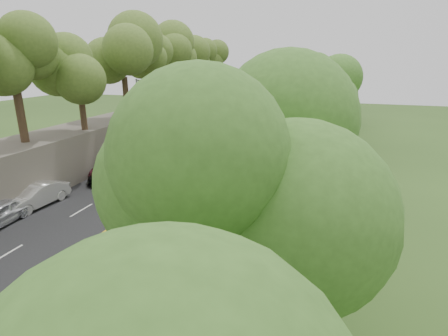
# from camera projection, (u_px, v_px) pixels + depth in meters

# --- Properties ---
(ground) EXTENTS (140.00, 140.00, 0.00)m
(ground) POSITION_uv_depth(u_px,v_px,m) (178.00, 225.00, 21.80)
(ground) COLOR #33511E
(ground) RESTS_ON ground
(road) EXTENTS (11.20, 66.00, 0.04)m
(road) POSITION_uv_depth(u_px,v_px,m) (191.00, 157.00, 37.00)
(road) COLOR black
(road) RESTS_ON ground
(sidewalk) EXTENTS (4.20, 66.00, 0.05)m
(sidewalk) POSITION_uv_depth(u_px,v_px,m) (265.00, 163.00, 34.71)
(sidewalk) COLOR gray
(sidewalk) RESTS_ON ground
(jersey_barrier) EXTENTS (0.42, 66.00, 0.60)m
(jersey_barrier) POSITION_uv_depth(u_px,v_px,m) (242.00, 158.00, 35.29)
(jersey_barrier) COLOR #69CC1B
(jersey_barrier) RESTS_ON ground
(rock_embankment) EXTENTS (5.00, 66.00, 4.00)m
(rock_embankment) POSITION_uv_depth(u_px,v_px,m) (123.00, 134.00, 38.74)
(rock_embankment) COLOR #595147
(rock_embankment) RESTS_ON ground
(chainlink_fence) EXTENTS (0.04, 66.00, 2.00)m
(chainlink_fence) POSITION_uv_depth(u_px,v_px,m) (287.00, 155.00, 33.81)
(chainlink_fence) COLOR slate
(chainlink_fence) RESTS_ON ground
(trees_embankment) EXTENTS (6.40, 66.00, 13.00)m
(trees_embankment) POSITION_uv_depth(u_px,v_px,m) (120.00, 53.00, 36.05)
(trees_embankment) COLOR #5B7A2C
(trees_embankment) RESTS_ON rock_embankment
(trees_fenceside) EXTENTS (7.00, 66.00, 14.00)m
(trees_fenceside) POSITION_uv_depth(u_px,v_px,m) (316.00, 93.00, 31.34)
(trees_fenceside) COLOR #4E852F
(trees_fenceside) RESTS_ON ground
(streetlight) EXTENTS (2.52, 0.22, 8.00)m
(streetlight) POSITION_uv_depth(u_px,v_px,m) (141.00, 112.00, 36.16)
(streetlight) COLOR gray
(streetlight) RESTS_ON ground
(signpost) EXTENTS (0.62, 0.09, 3.10)m
(signpost) POSITION_uv_depth(u_px,v_px,m) (170.00, 219.00, 18.17)
(signpost) COLOR gray
(signpost) RESTS_ON sidewalk
(construction_barrel) EXTENTS (0.59, 0.59, 0.97)m
(construction_barrel) POSITION_uv_depth(u_px,v_px,m) (285.00, 137.00, 44.08)
(construction_barrel) COLOR #FF5E17
(construction_barrel) RESTS_ON sidewalk
(concrete_block) EXTENTS (1.30, 1.05, 0.80)m
(concrete_block) POSITION_uv_depth(u_px,v_px,m) (245.00, 228.00, 20.50)
(concrete_block) COLOR gray
(concrete_block) RESTS_ON sidewalk
(car_1) EXTENTS (2.03, 4.91, 1.58)m
(car_1) POSITION_uv_depth(u_px,v_px,m) (36.00, 196.00, 24.26)
(car_1) COLOR silver
(car_1) RESTS_ON road
(car_2) EXTENTS (2.83, 6.04, 1.67)m
(car_2) POSITION_uv_depth(u_px,v_px,m) (118.00, 167.00, 30.68)
(car_2) COLOR #541C27
(car_2) RESTS_ON road
(car_3) EXTENTS (1.97, 4.71, 1.36)m
(car_3) POSITION_uv_depth(u_px,v_px,m) (111.00, 172.00, 29.65)
(car_3) COLOR black
(car_3) RESTS_ON road
(car_4) EXTENTS (2.19, 4.56, 1.50)m
(car_4) POSITION_uv_depth(u_px,v_px,m) (157.00, 143.00, 39.82)
(car_4) COLOR #9A8B66
(car_4) RESTS_ON road
(car_5) EXTENTS (1.82, 4.18, 1.34)m
(car_5) POSITION_uv_depth(u_px,v_px,m) (154.00, 144.00, 39.69)
(car_5) COLOR silver
(car_5) RESTS_ON road
(car_6) EXTENTS (3.06, 5.96, 1.61)m
(car_6) POSITION_uv_depth(u_px,v_px,m) (208.00, 123.00, 51.47)
(car_6) COLOR black
(car_6) RESTS_ON road
(car_7) EXTENTS (2.52, 5.20, 1.46)m
(car_7) POSITION_uv_depth(u_px,v_px,m) (213.00, 116.00, 58.29)
(car_7) COLOR #973717
(car_7) RESTS_ON road
(car_8) EXTENTS (2.36, 5.02, 1.66)m
(car_8) POSITION_uv_depth(u_px,v_px,m) (212.00, 118.00, 55.42)
(car_8) COLOR silver
(car_8) RESTS_ON road
(painter_0) EXTENTS (0.85, 1.04, 1.84)m
(painter_0) POSITION_uv_depth(u_px,v_px,m) (205.00, 207.00, 22.00)
(painter_0) COLOR #C7A506
(painter_0) RESTS_ON sidewalk
(painter_1) EXTENTS (0.61, 0.75, 1.78)m
(painter_1) POSITION_uv_depth(u_px,v_px,m) (240.00, 169.00, 29.74)
(painter_1) COLOR white
(painter_1) RESTS_ON sidewalk
(painter_2) EXTENTS (0.79, 0.92, 1.63)m
(painter_2) POSITION_uv_depth(u_px,v_px,m) (224.00, 188.00, 25.59)
(painter_2) COLOR black
(painter_2) RESTS_ON sidewalk
(painter_3) EXTENTS (0.91, 1.25, 1.73)m
(painter_3) POSITION_uv_depth(u_px,v_px,m) (238.00, 172.00, 29.08)
(painter_3) COLOR #8D5C3E
(painter_3) RESTS_ON sidewalk
(person_far) EXTENTS (0.99, 0.73, 1.56)m
(person_far) POSITION_uv_depth(u_px,v_px,m) (292.00, 140.00, 41.08)
(person_far) COLOR black
(person_far) RESTS_ON sidewalk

